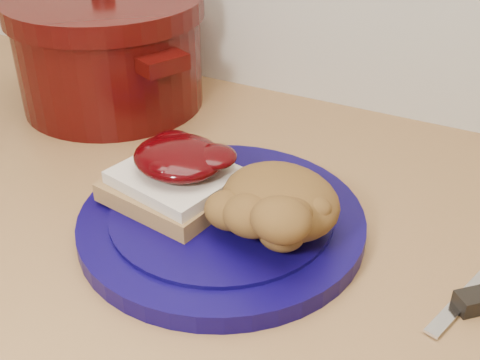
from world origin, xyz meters
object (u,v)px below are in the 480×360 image
at_px(dutch_oven, 110,50).
at_px(plate, 222,222).
at_px(butter_knife, 476,285).
at_px(pepper_grinder, 142,48).

bearing_deg(dutch_oven, plate, -34.78).
bearing_deg(plate, butter_knife, 6.60).
relative_size(butter_knife, dutch_oven, 0.47).
distance_m(dutch_oven, pepper_grinder, 0.06).
bearing_deg(dutch_oven, pepper_grinder, 80.26).
relative_size(plate, dutch_oven, 0.82).
height_order(plate, dutch_oven, dutch_oven).
bearing_deg(plate, pepper_grinder, 136.67).
xyz_separation_m(plate, pepper_grinder, (-0.27, 0.25, 0.05)).
bearing_deg(pepper_grinder, plate, -43.33).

